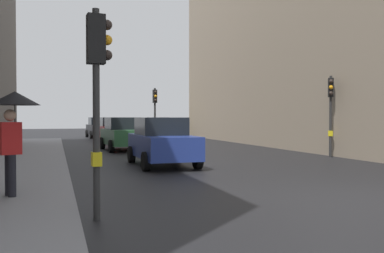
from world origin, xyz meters
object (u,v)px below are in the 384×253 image
(traffic_light_far_median, at_px, (155,106))
(traffic_light_mid_street, at_px, (331,101))
(car_dark_suv, at_px, (100,128))
(car_blue_van, at_px, (162,142))
(car_red_sedan, at_px, (112,130))
(pedestrian_with_umbrella, at_px, (13,114))
(car_yellow_taxi, at_px, (157,127))
(traffic_light_near_left, at_px, (98,75))
(car_green_estate, at_px, (123,134))

(traffic_light_far_median, distance_m, traffic_light_mid_street, 11.84)
(traffic_light_far_median, xyz_separation_m, car_dark_suv, (-2.44, 10.80, -1.63))
(traffic_light_mid_street, xyz_separation_m, car_blue_van, (-7.91, -0.87, -1.61))
(car_red_sedan, distance_m, car_dark_suv, 6.25)
(traffic_light_mid_street, xyz_separation_m, pedestrian_with_umbrella, (-12.42, -6.54, -0.65))
(traffic_light_far_median, distance_m, car_yellow_taxi, 11.69)
(pedestrian_with_umbrella, bearing_deg, traffic_light_near_left, -52.05)
(traffic_light_far_median, relative_size, traffic_light_mid_street, 1.01)
(traffic_light_mid_street, bearing_deg, car_yellow_taxi, 97.27)
(car_blue_van, height_order, car_green_estate, same)
(traffic_light_near_left, relative_size, car_green_estate, 0.84)
(car_dark_suv, xyz_separation_m, pedestrian_with_umbrella, (-4.41, -27.78, 0.96))
(traffic_light_far_median, relative_size, traffic_light_near_left, 1.00)
(car_blue_van, height_order, car_yellow_taxi, same)
(car_blue_van, bearing_deg, car_red_sedan, 89.21)
(traffic_light_near_left, distance_m, car_green_estate, 15.58)
(car_blue_van, bearing_deg, car_green_estate, 91.88)
(car_yellow_taxi, bearing_deg, car_red_sedan, -126.45)
(car_dark_suv, bearing_deg, traffic_light_mid_street, -69.34)
(traffic_light_near_left, relative_size, car_blue_van, 0.86)
(traffic_light_far_median, bearing_deg, car_blue_van, -101.67)
(car_green_estate, bearing_deg, traffic_light_far_median, 54.77)
(traffic_light_far_median, height_order, car_yellow_taxi, traffic_light_far_median)
(car_yellow_taxi, bearing_deg, car_green_estate, -109.92)
(car_dark_suv, relative_size, pedestrian_with_umbrella, 2.01)
(car_red_sedan, bearing_deg, car_green_estate, -93.27)
(car_blue_van, distance_m, car_green_estate, 7.66)
(car_dark_suv, bearing_deg, car_yellow_taxi, 4.67)
(car_blue_van, xyz_separation_m, car_yellow_taxi, (5.15, 22.54, 0.00))
(car_red_sedan, bearing_deg, traffic_light_mid_street, -62.86)
(car_yellow_taxi, bearing_deg, car_blue_van, -102.86)
(traffic_light_near_left, relative_size, car_red_sedan, 0.85)
(traffic_light_near_left, bearing_deg, traffic_light_far_median, 74.22)
(car_blue_van, relative_size, car_dark_suv, 0.98)
(car_red_sedan, xyz_separation_m, pedestrian_with_umbrella, (-4.74, -21.54, 0.96))
(traffic_light_mid_street, xyz_separation_m, traffic_light_near_left, (-10.92, -8.47, 0.01))
(traffic_light_mid_street, height_order, car_blue_van, traffic_light_mid_street)
(traffic_light_near_left, height_order, car_yellow_taxi, traffic_light_near_left)
(traffic_light_far_median, relative_size, car_yellow_taxi, 0.85)
(traffic_light_near_left, xyz_separation_m, car_blue_van, (3.01, 7.60, -1.62))
(traffic_light_far_median, xyz_separation_m, traffic_light_mid_street, (5.57, -10.45, -0.02))
(traffic_light_far_median, relative_size, car_blue_van, 0.86)
(car_blue_van, height_order, pedestrian_with_umbrella, pedestrian_with_umbrella)
(car_blue_van, relative_size, car_red_sedan, 0.99)
(car_yellow_taxi, xyz_separation_m, car_green_estate, (-5.40, -14.89, 0.00))
(traffic_light_near_left, bearing_deg, car_blue_van, 68.41)
(traffic_light_far_median, height_order, pedestrian_with_umbrella, traffic_light_far_median)
(car_red_sedan, relative_size, car_green_estate, 0.99)
(car_blue_van, distance_m, pedestrian_with_umbrella, 7.31)
(traffic_light_far_median, bearing_deg, traffic_light_near_left, -105.78)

